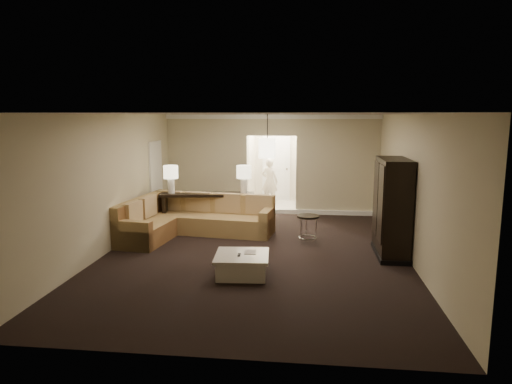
# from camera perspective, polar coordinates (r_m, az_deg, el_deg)

# --- Properties ---
(ground) EXTENTS (8.00, 8.00, 0.00)m
(ground) POSITION_cam_1_polar(r_m,az_deg,el_deg) (9.27, -0.14, -7.81)
(ground) COLOR black
(ground) RESTS_ON ground
(wall_back) EXTENTS (6.00, 0.04, 2.80)m
(wall_back) POSITION_cam_1_polar(r_m,az_deg,el_deg) (12.90, 1.93, 3.48)
(wall_back) COLOR #C3B593
(wall_back) RESTS_ON ground
(wall_front) EXTENTS (6.00, 0.04, 2.80)m
(wall_front) POSITION_cam_1_polar(r_m,az_deg,el_deg) (5.08, -5.44, -6.12)
(wall_front) COLOR #C3B593
(wall_front) RESTS_ON ground
(wall_left) EXTENTS (0.04, 8.00, 2.80)m
(wall_left) POSITION_cam_1_polar(r_m,az_deg,el_deg) (9.76, -17.91, 1.04)
(wall_left) COLOR #C3B593
(wall_left) RESTS_ON ground
(wall_right) EXTENTS (0.04, 8.00, 2.80)m
(wall_right) POSITION_cam_1_polar(r_m,az_deg,el_deg) (9.11, 18.95, 0.39)
(wall_right) COLOR #C3B593
(wall_right) RESTS_ON ground
(ceiling) EXTENTS (6.00, 8.00, 0.02)m
(ceiling) POSITION_cam_1_polar(r_m,az_deg,el_deg) (8.85, -0.15, 9.76)
(ceiling) COLOR silver
(ceiling) RESTS_ON wall_back
(crown_molding) EXTENTS (6.00, 0.10, 0.12)m
(crown_molding) POSITION_cam_1_polar(r_m,az_deg,el_deg) (12.78, 1.95, 9.39)
(crown_molding) COLOR white
(crown_molding) RESTS_ON wall_back
(baseboard) EXTENTS (6.00, 0.10, 0.12)m
(baseboard) POSITION_cam_1_polar(r_m,az_deg,el_deg) (13.06, 1.88, -2.40)
(baseboard) COLOR white
(baseboard) RESTS_ON ground
(side_door) EXTENTS (0.05, 0.90, 2.10)m
(side_door) POSITION_cam_1_polar(r_m,az_deg,el_deg) (12.38, -12.38, 1.37)
(side_door) COLOR white
(side_door) RESTS_ON ground
(foyer) EXTENTS (1.44, 2.02, 2.80)m
(foyer) POSITION_cam_1_polar(r_m,az_deg,el_deg) (14.24, 2.37, 3.65)
(foyer) COLOR silver
(foyer) RESTS_ON ground
(sectional_sofa) EXTENTS (3.32, 2.54, 0.92)m
(sectional_sofa) POSITION_cam_1_polar(r_m,az_deg,el_deg) (10.76, -8.36, -3.44)
(sectional_sofa) COLOR brown
(sectional_sofa) RESTS_ON ground
(coffee_table) EXTENTS (0.99, 0.99, 0.39)m
(coffee_table) POSITION_cam_1_polar(r_m,az_deg,el_deg) (8.09, -1.76, -9.02)
(coffee_table) COLOR beige
(coffee_table) RESTS_ON ground
(console_table) EXTENTS (2.35, 0.80, 0.89)m
(console_table) POSITION_cam_1_polar(r_m,az_deg,el_deg) (11.28, -6.03, -1.94)
(console_table) COLOR black
(console_table) RESTS_ON ground
(armoire) EXTENTS (0.58, 1.35, 1.94)m
(armoire) POSITION_cam_1_polar(r_m,az_deg,el_deg) (9.39, 16.61, -2.13)
(armoire) COLOR black
(armoire) RESTS_ON ground
(drink_table) EXTENTS (0.49, 0.49, 0.61)m
(drink_table) POSITION_cam_1_polar(r_m,az_deg,el_deg) (10.09, 6.51, -3.88)
(drink_table) COLOR black
(drink_table) RESTS_ON ground
(table_lamp_left) EXTENTS (0.36, 0.36, 0.68)m
(table_lamp_left) POSITION_cam_1_polar(r_m,az_deg,el_deg) (11.27, -10.60, 2.13)
(table_lamp_left) COLOR white
(table_lamp_left) RESTS_ON console_table
(table_lamp_right) EXTENTS (0.36, 0.36, 0.68)m
(table_lamp_right) POSITION_cam_1_polar(r_m,az_deg,el_deg) (11.10, -1.53, 2.17)
(table_lamp_right) COLOR white
(table_lamp_right) RESTS_ON console_table
(pendant_light) EXTENTS (0.38, 0.38, 1.09)m
(pendant_light) POSITION_cam_1_polar(r_m,az_deg,el_deg) (11.56, 1.42, 5.52)
(pendant_light) COLOR black
(pendant_light) RESTS_ON ceiling
(person) EXTENTS (0.68, 0.56, 1.61)m
(person) POSITION_cam_1_polar(r_m,az_deg,el_deg) (14.19, 1.72, 1.62)
(person) COLOR beige
(person) RESTS_ON ground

